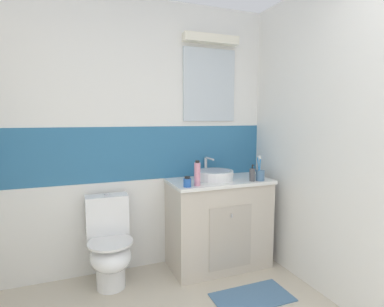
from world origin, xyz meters
TOP-DOWN VIEW (x-y plane):
  - wall_back_tiled at (0.01, 2.45)m, footprint 3.20×0.20m
  - wall_right_plain at (1.35, 1.20)m, footprint 0.10×3.48m
  - vanity_cabinet at (0.73, 2.15)m, footprint 0.95×0.52m
  - sink_basin at (0.69, 2.16)m, footprint 0.35×0.40m
  - toilet at (-0.29, 2.16)m, footprint 0.37×0.50m
  - toothbrush_cup at (1.07, 1.97)m, footprint 0.08×0.08m
  - soap_dispenser at (0.99, 1.98)m, footprint 0.05×0.05m
  - hair_gel_jar at (0.34, 1.97)m, footprint 0.07×0.07m
  - shampoo_bottle_tall at (0.44, 1.98)m, footprint 0.05×0.05m
  - bath_mat at (0.74, 1.55)m, footprint 0.63×0.34m

SIDE VIEW (x-z plane):
  - bath_mat at x=0.74m, z-range 0.00..0.01m
  - toilet at x=-0.29m, z-range -0.03..0.75m
  - vanity_cabinet at x=0.73m, z-range 0.00..0.85m
  - hair_gel_jar at x=0.34m, z-range 0.85..0.94m
  - sink_basin at x=0.69m, z-range 0.80..1.00m
  - toothbrush_cup at x=1.07m, z-range 0.79..1.02m
  - soap_dispenser at x=0.99m, z-range 0.83..0.99m
  - shampoo_bottle_tall at x=0.44m, z-range 0.85..1.06m
  - wall_right_plain at x=1.35m, z-range 0.00..2.50m
  - wall_back_tiled at x=0.01m, z-range 0.01..2.51m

